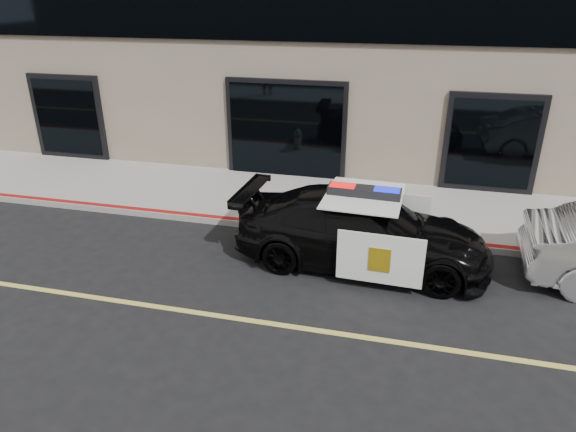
# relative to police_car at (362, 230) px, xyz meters

# --- Properties ---
(ground) EXTENTS (120.00, 120.00, 0.00)m
(ground) POSITION_rel_police_car_xyz_m (-1.68, -2.45, -0.74)
(ground) COLOR black
(ground) RESTS_ON ground
(sidewalk_n) EXTENTS (60.00, 3.50, 0.15)m
(sidewalk_n) POSITION_rel_police_car_xyz_m (-1.68, 2.80, -0.67)
(sidewalk_n) COLOR gray
(sidewalk_n) RESTS_ON ground
(police_car) EXTENTS (2.56, 5.22, 1.65)m
(police_car) POSITION_rel_police_car_xyz_m (0.00, 0.00, 0.00)
(police_car) COLOR black
(police_car) RESTS_ON ground
(fire_hydrant) EXTENTS (0.32, 0.44, 0.70)m
(fire_hydrant) POSITION_rel_police_car_xyz_m (-2.91, 1.74, -0.26)
(fire_hydrant) COLOR silver
(fire_hydrant) RESTS_ON sidewalk_n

